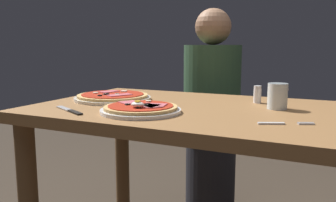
% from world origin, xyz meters
% --- Properties ---
extents(dining_table, '(1.20, 0.74, 0.76)m').
position_xyz_m(dining_table, '(0.00, 0.00, 0.63)').
color(dining_table, olive).
rests_on(dining_table, ground).
extents(pizza_foreground, '(0.27, 0.27, 0.05)m').
position_xyz_m(pizza_foreground, '(-0.14, -0.18, 0.77)').
color(pizza_foreground, white).
rests_on(pizza_foreground, dining_table).
extents(pizza_across_left, '(0.31, 0.31, 0.03)m').
position_xyz_m(pizza_across_left, '(-0.39, 0.02, 0.77)').
color(pizza_across_left, silver).
rests_on(pizza_across_left, dining_table).
extents(water_glass_near, '(0.07, 0.07, 0.09)m').
position_xyz_m(water_glass_near, '(0.25, 0.08, 0.80)').
color(water_glass_near, silver).
rests_on(water_glass_near, dining_table).
extents(fork, '(0.15, 0.08, 0.00)m').
position_xyz_m(fork, '(0.30, -0.17, 0.76)').
color(fork, silver).
rests_on(fork, dining_table).
extents(knife, '(0.18, 0.11, 0.01)m').
position_xyz_m(knife, '(-0.37, -0.26, 0.76)').
color(knife, silver).
rests_on(knife, dining_table).
extents(salt_shaker, '(0.03, 0.03, 0.07)m').
position_xyz_m(salt_shaker, '(0.16, 0.19, 0.79)').
color(salt_shaker, white).
rests_on(salt_shaker, dining_table).
extents(diner_person, '(0.32, 0.32, 1.18)m').
position_xyz_m(diner_person, '(-0.20, 0.72, 0.56)').
color(diner_person, black).
rests_on(diner_person, ground).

